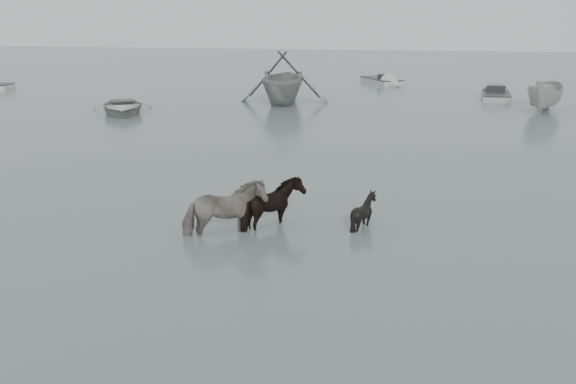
# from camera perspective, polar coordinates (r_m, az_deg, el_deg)

# --- Properties ---
(ground) EXTENTS (140.00, 140.00, 0.00)m
(ground) POSITION_cam_1_polar(r_m,az_deg,el_deg) (17.08, -6.79, -3.04)
(ground) COLOR #546460
(ground) RESTS_ON ground
(pony_pinto) EXTENTS (2.29, 1.87, 1.77)m
(pony_pinto) POSITION_cam_1_polar(r_m,az_deg,el_deg) (16.23, -5.74, -0.76)
(pony_pinto) COLOR black
(pony_pinto) RESTS_ON ground
(pony_dark) EXTENTS (1.64, 1.79, 1.53)m
(pony_dark) POSITION_cam_1_polar(r_m,az_deg,el_deg) (16.68, -1.27, -0.64)
(pony_dark) COLOR black
(pony_dark) RESTS_ON ground
(pony_black) EXTENTS (1.31, 1.25, 1.14)m
(pony_black) POSITION_cam_1_polar(r_m,az_deg,el_deg) (16.93, 6.76, -1.19)
(pony_black) COLOR black
(pony_black) RESTS_ON ground
(rowboat_lead) EXTENTS (4.70, 5.40, 0.93)m
(rowboat_lead) POSITION_cam_1_polar(r_m,az_deg,el_deg) (35.91, -14.56, 7.53)
(rowboat_lead) COLOR #A9A9A5
(rowboat_lead) RESTS_ON ground
(rowboat_trail) EXTENTS (5.61, 6.41, 3.23)m
(rowboat_trail) POSITION_cam_1_polar(r_m,az_deg,el_deg) (38.34, -0.39, 10.30)
(rowboat_trail) COLOR gray
(rowboat_trail) RESTS_ON ground
(boat_small) EXTENTS (3.20, 4.79, 1.73)m
(boat_small) POSITION_cam_1_polar(r_m,az_deg,el_deg) (38.22, 21.93, 7.99)
(boat_small) COLOR #ABACA7
(boat_small) RESTS_ON ground
(skiff_port) EXTENTS (2.17, 5.42, 0.75)m
(skiff_port) POSITION_cam_1_polar(r_m,az_deg,el_deg) (42.30, 18.02, 8.39)
(skiff_port) COLOR #9EA19E
(skiff_port) RESTS_ON ground
(skiff_mid) EXTENTS (4.02, 5.49, 0.75)m
(skiff_mid) POSITION_cam_1_polar(r_m,az_deg,el_deg) (48.89, 8.32, 9.97)
(skiff_mid) COLOR #A9ACA9
(skiff_mid) RESTS_ON ground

